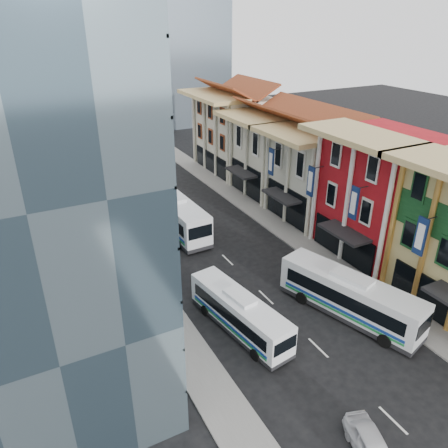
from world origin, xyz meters
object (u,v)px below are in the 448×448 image
bus_left_far (174,212)px  bus_right (350,295)px  sedan_left (372,447)px  office_tower (5,136)px  bus_left_near (239,312)px

bus_left_far → bus_right: bearing=-74.7°
sedan_left → office_tower: bearing=143.6°
office_tower → bus_left_near: size_ratio=3.04×
office_tower → bus_left_far: office_tower is taller
bus_right → sedan_left: 12.54m
bus_left_near → bus_left_far: 18.34m
office_tower → bus_right: size_ratio=2.56×
bus_left_near → sedan_left: bearing=-93.7°
bus_left_far → bus_right: 21.66m
sedan_left → bus_left_near: bearing=112.4°
bus_left_near → bus_right: 8.85m
office_tower → bus_left_near: (12.94, -6.56, -13.42)m
bus_left_near → bus_left_far: size_ratio=0.77×
bus_left_near → sedan_left: size_ratio=2.26×
office_tower → sedan_left: office_tower is taller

